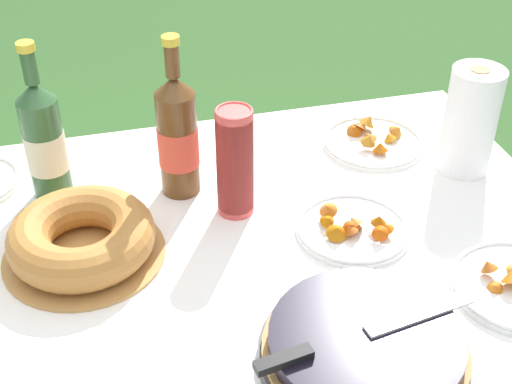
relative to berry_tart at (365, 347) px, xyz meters
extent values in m
cube|color=brown|center=(-0.20, 0.26, -0.05)|extent=(1.46, 1.07, 0.03)
cylinder|color=brown|center=(0.47, 0.73, -0.42)|extent=(0.06, 0.06, 0.71)
cube|color=white|center=(-0.20, 0.26, -0.03)|extent=(1.47, 1.08, 0.00)
cube|color=white|center=(-0.20, 0.80, -0.08)|extent=(1.47, 0.00, 0.10)
cylinder|color=#38383D|center=(0.00, 0.00, -0.02)|extent=(0.33, 0.33, 0.02)
cylinder|color=#B78447|center=(0.00, 0.00, 0.00)|extent=(0.32, 0.32, 0.01)
cylinder|color=black|center=(0.00, 0.00, 0.02)|extent=(0.30, 0.30, 0.03)
cube|color=silver|center=(0.09, 0.02, 0.03)|extent=(0.19, 0.06, 0.00)
cube|color=black|center=(-0.14, -0.02, 0.04)|extent=(0.09, 0.04, 0.01)
cylinder|color=#B78447|center=(-0.41, 0.36, -0.02)|extent=(0.30, 0.30, 0.01)
torus|color=#AD7033|center=(-0.41, 0.36, 0.02)|extent=(0.27, 0.27, 0.08)
cylinder|color=#E04C47|center=(-0.10, 0.43, 0.02)|extent=(0.07, 0.07, 0.09)
cylinder|color=#E04C47|center=(-0.10, 0.43, 0.03)|extent=(0.07, 0.07, 0.09)
cylinder|color=#E04C47|center=(-0.10, 0.43, 0.05)|extent=(0.07, 0.07, 0.09)
cylinder|color=#E04C47|center=(-0.10, 0.43, 0.06)|extent=(0.07, 0.07, 0.09)
cylinder|color=#E04C47|center=(-0.10, 0.43, 0.07)|extent=(0.07, 0.07, 0.09)
cylinder|color=#E04C47|center=(-0.10, 0.43, 0.08)|extent=(0.07, 0.07, 0.09)
cylinder|color=#E04C47|center=(-0.10, 0.43, 0.10)|extent=(0.07, 0.07, 0.09)
cylinder|color=#E04C47|center=(-0.10, 0.43, 0.11)|extent=(0.07, 0.07, 0.09)
cylinder|color=#E04C47|center=(-0.10, 0.43, 0.12)|extent=(0.07, 0.07, 0.09)
cylinder|color=#E04C47|center=(-0.10, 0.43, 0.14)|extent=(0.07, 0.07, 0.09)
cylinder|color=#E04C47|center=(-0.10, 0.43, 0.15)|extent=(0.07, 0.07, 0.09)
torus|color=#E04C47|center=(-0.10, 0.43, 0.20)|extent=(0.07, 0.07, 0.01)
cylinder|color=#2D562D|center=(-0.45, 0.58, 0.08)|extent=(0.08, 0.08, 0.22)
cylinder|color=beige|center=(-0.45, 0.58, 0.08)|extent=(0.08, 0.08, 0.08)
cone|color=#2D562D|center=(-0.45, 0.58, 0.21)|extent=(0.08, 0.08, 0.04)
cylinder|color=#2D562D|center=(-0.45, 0.58, 0.26)|extent=(0.03, 0.03, 0.06)
cylinder|color=gold|center=(-0.45, 0.58, 0.30)|extent=(0.03, 0.03, 0.02)
cylinder|color=brown|center=(-0.20, 0.53, 0.08)|extent=(0.08, 0.08, 0.22)
cylinder|color=#E54C38|center=(-0.20, 0.53, 0.08)|extent=(0.08, 0.08, 0.08)
cone|color=brown|center=(-0.20, 0.53, 0.21)|extent=(0.08, 0.08, 0.04)
cylinder|color=brown|center=(-0.20, 0.53, 0.26)|extent=(0.03, 0.03, 0.06)
cylinder|color=gold|center=(-0.20, 0.53, 0.30)|extent=(0.03, 0.03, 0.02)
cone|color=#B7581B|center=(0.28, 0.12, 0.00)|extent=(0.05, 0.05, 0.04)
cone|color=#AF6111|center=(0.30, 0.08, 0.00)|extent=(0.05, 0.05, 0.04)
cone|color=#B96117|center=(0.27, 0.08, -0.01)|extent=(0.04, 0.04, 0.03)
cylinder|color=white|center=(0.10, 0.30, -0.02)|extent=(0.22, 0.22, 0.01)
torus|color=white|center=(0.10, 0.30, -0.01)|extent=(0.22, 0.22, 0.01)
cone|color=#B45216|center=(0.08, 0.28, 0.00)|extent=(0.04, 0.03, 0.03)
cone|color=#BD5D1C|center=(0.10, 0.30, 0.00)|extent=(0.04, 0.04, 0.04)
cone|color=#B06209|center=(0.05, 0.32, 0.00)|extent=(0.03, 0.03, 0.03)
cone|color=#AA5D0B|center=(0.05, 0.28, 0.00)|extent=(0.05, 0.05, 0.04)
cone|color=#AF570A|center=(0.14, 0.28, 0.01)|extent=(0.04, 0.04, 0.02)
cone|color=#C55A0C|center=(0.15, 0.27, 0.00)|extent=(0.04, 0.04, 0.03)
cone|color=#CC681E|center=(0.06, 0.34, 0.01)|extent=(0.05, 0.05, 0.04)
cone|color=#BA581F|center=(0.10, 0.30, 0.00)|extent=(0.05, 0.05, 0.05)
cone|color=#B94B12|center=(0.08, 0.28, 0.00)|extent=(0.03, 0.03, 0.03)
cone|color=#C64C0A|center=(0.13, 0.25, 0.00)|extent=(0.05, 0.05, 0.03)
cylinder|color=white|center=(0.25, 0.59, -0.02)|extent=(0.23, 0.23, 0.01)
torus|color=white|center=(0.25, 0.59, -0.01)|extent=(0.22, 0.22, 0.01)
cone|color=#B1711E|center=(0.23, 0.56, 0.01)|extent=(0.04, 0.05, 0.03)
cone|color=#AD500A|center=(0.25, 0.54, 0.00)|extent=(0.05, 0.05, 0.03)
cone|color=#A76516|center=(0.26, 0.64, 0.01)|extent=(0.06, 0.06, 0.04)
cone|color=#C15E1D|center=(0.24, 0.59, 0.00)|extent=(0.05, 0.05, 0.04)
cone|color=#A94F0D|center=(0.22, 0.63, 0.00)|extent=(0.05, 0.05, 0.05)
cone|color=#B8681D|center=(0.31, 0.59, 0.00)|extent=(0.04, 0.04, 0.04)
cone|color=orange|center=(0.29, 0.58, 0.00)|extent=(0.03, 0.04, 0.03)
cone|color=#A6531B|center=(0.24, 0.64, 0.00)|extent=(0.04, 0.05, 0.05)
cylinder|color=white|center=(0.41, 0.46, 0.09)|extent=(0.11, 0.11, 0.23)
cylinder|color=#9E7A56|center=(0.41, 0.46, 0.21)|extent=(0.04, 0.04, 0.00)
camera|label=1|loc=(-0.35, -0.69, 0.83)|focal=50.00mm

